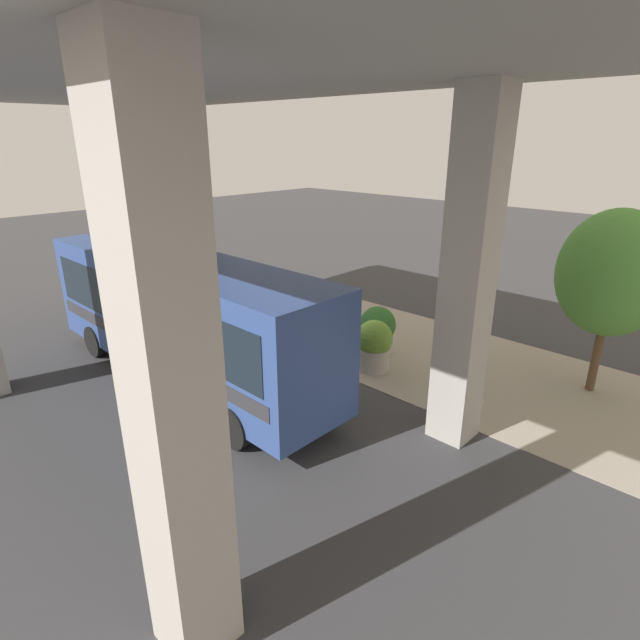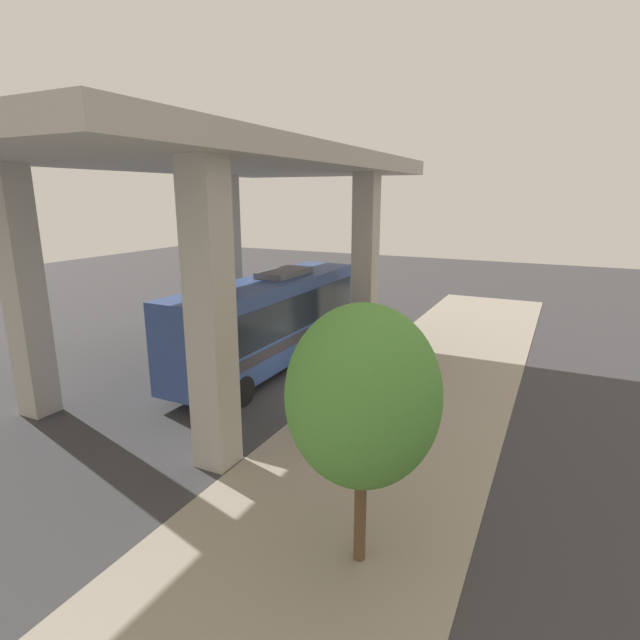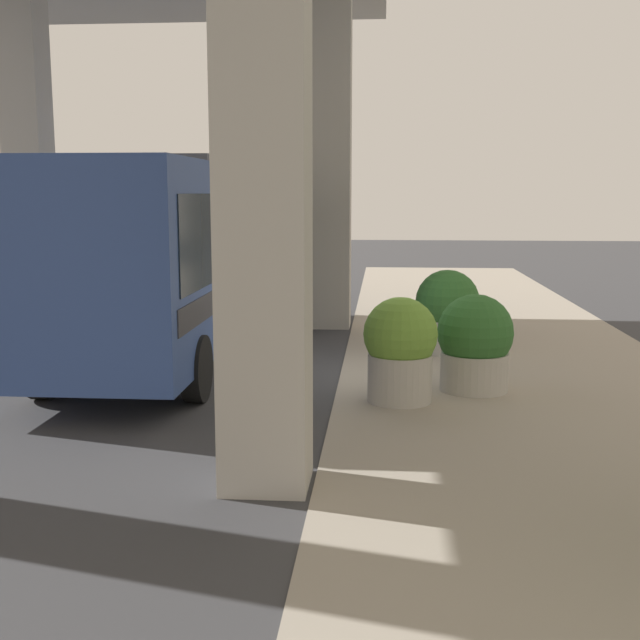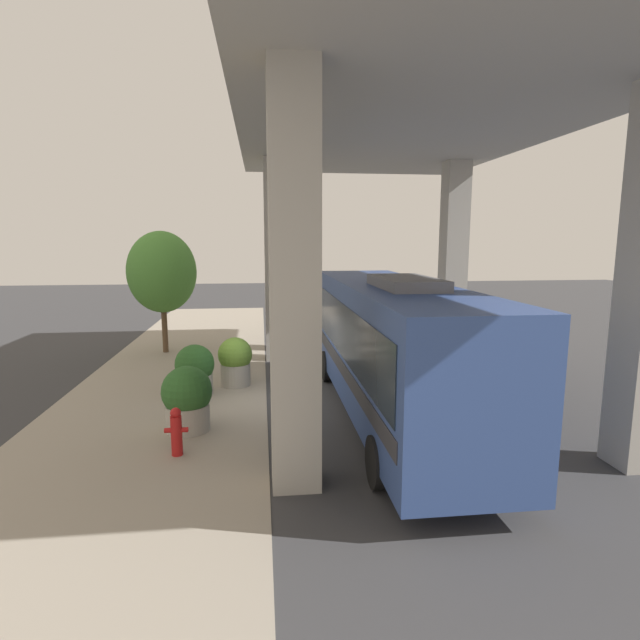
% 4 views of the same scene
% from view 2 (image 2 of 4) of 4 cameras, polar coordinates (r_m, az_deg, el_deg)
% --- Properties ---
extents(ground_plane, '(80.00, 80.00, 0.00)m').
position_cam_2_polar(ground_plane, '(17.36, 0.27, -8.71)').
color(ground_plane, '#38383A').
rests_on(ground_plane, ground).
extents(sidewalk_strip, '(6.00, 40.00, 0.02)m').
position_cam_2_polar(sidewalk_strip, '(16.37, 9.90, -10.36)').
color(sidewalk_strip, gray).
rests_on(sidewalk_strip, ground).
extents(overpass, '(9.40, 18.23, 8.22)m').
position_cam_2_polar(overpass, '(18.11, -11.57, 15.07)').
color(overpass, '#ADA89E').
rests_on(overpass, ground).
extents(bus, '(2.60, 10.73, 3.78)m').
position_cam_2_polar(bus, '(19.81, -5.54, 0.36)').
color(bus, '#334C8C').
rests_on(bus, ground).
extents(fire_hydrant, '(0.50, 0.24, 1.08)m').
position_cam_2_polar(fire_hydrant, '(19.64, 10.06, -4.46)').
color(fire_hydrant, '#B21919').
rests_on(fire_hydrant, ground).
extents(planter_front, '(1.17, 1.17, 1.52)m').
position_cam_2_polar(planter_front, '(15.57, 5.99, -8.56)').
color(planter_front, '#ADA89E').
rests_on(planter_front, ground).
extents(planter_middle, '(1.09, 1.09, 1.57)m').
position_cam_2_polar(planter_middle, '(15.31, 0.86, -8.68)').
color(planter_middle, '#ADA89E').
rests_on(planter_middle, ground).
extents(planter_back, '(1.22, 1.22, 1.62)m').
position_cam_2_polar(planter_back, '(18.26, 8.70, -4.98)').
color(planter_back, '#ADA89E').
rests_on(planter_back, ground).
extents(street_tree_near, '(2.74, 2.74, 4.98)m').
position_cam_2_polar(street_tree_near, '(8.83, 4.91, -8.67)').
color(street_tree_near, brown).
rests_on(street_tree_near, ground).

